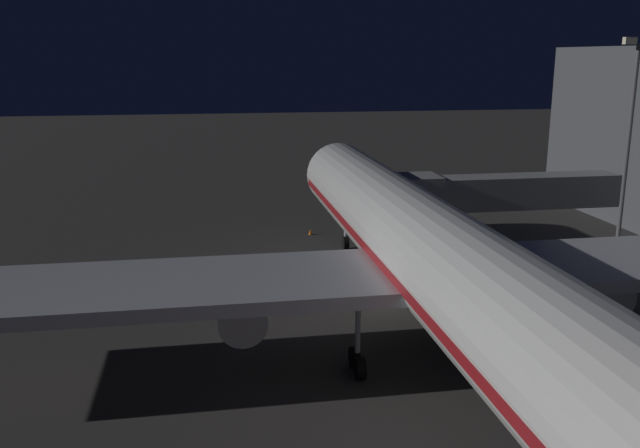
% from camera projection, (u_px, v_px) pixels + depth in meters
% --- Properties ---
extents(ground_plane, '(320.00, 320.00, 0.00)m').
position_uv_depth(ground_plane, '(388.00, 306.00, 44.99)').
color(ground_plane, '#383533').
extents(airliner_at_gate, '(59.24, 59.48, 19.12)m').
position_uv_depth(airliner_at_gate, '(438.00, 263.00, 34.75)').
color(airliner_at_gate, silver).
rests_on(airliner_at_gate, ground_plane).
extents(jet_bridge, '(17.83, 3.40, 7.49)m').
position_uv_depth(jet_bridge, '(489.00, 193.00, 52.06)').
color(jet_bridge, '#9E9E99').
rests_on(jet_bridge, ground_plane).
extents(apron_floodlight_mast, '(2.90, 0.50, 17.78)m').
position_uv_depth(apron_floodlight_mast, '(630.00, 125.00, 59.54)').
color(apron_floodlight_mast, '#59595E').
rests_on(apron_floodlight_mast, ground_plane).
extents(traffic_cone_nose_port, '(0.36, 0.36, 0.55)m').
position_uv_depth(traffic_cone_nose_port, '(356.00, 230.00, 63.73)').
color(traffic_cone_nose_port, orange).
rests_on(traffic_cone_nose_port, ground_plane).
extents(traffic_cone_nose_starboard, '(0.36, 0.36, 0.55)m').
position_uv_depth(traffic_cone_nose_starboard, '(310.00, 232.00, 63.01)').
color(traffic_cone_nose_starboard, orange).
rests_on(traffic_cone_nose_starboard, ground_plane).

